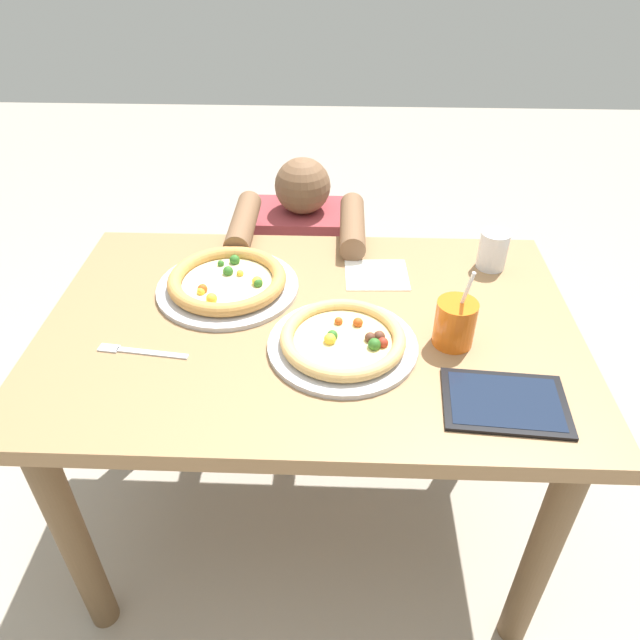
{
  "coord_description": "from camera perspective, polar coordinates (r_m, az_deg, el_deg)",
  "views": [
    {
      "loc": [
        0.06,
        -1.09,
        1.58
      ],
      "look_at": [
        0.02,
        -0.03,
        0.78
      ],
      "focal_mm": 33.32,
      "sensor_mm": 36.0,
      "label": 1
    }
  ],
  "objects": [
    {
      "name": "ground_plane",
      "position": [
        1.92,
        -0.75,
        -18.3
      ],
      "size": [
        8.0,
        8.0,
        0.0
      ],
      "primitive_type": "plane",
      "color": "#9E9384"
    },
    {
      "name": "dining_table",
      "position": [
        1.44,
        -0.94,
        -3.88
      ],
      "size": [
        1.23,
        0.81,
        0.75
      ],
      "color": "#936D47",
      "rests_on": "ground"
    },
    {
      "name": "pizza_near",
      "position": [
        1.29,
        2.25,
        -1.99
      ],
      "size": [
        0.33,
        0.33,
        0.04
      ],
      "color": "#B7B7BC",
      "rests_on": "dining_table"
    },
    {
      "name": "pizza_far",
      "position": [
        1.49,
        -8.88,
        3.62
      ],
      "size": [
        0.35,
        0.35,
        0.05
      ],
      "color": "#B7B7BC",
      "rests_on": "dining_table"
    },
    {
      "name": "drink_cup_colored",
      "position": [
        1.31,
        12.84,
        -0.28
      ],
      "size": [
        0.09,
        0.09,
        0.19
      ],
      "color": "orange",
      "rests_on": "dining_table"
    },
    {
      "name": "water_cup_clear",
      "position": [
        1.6,
        16.31,
        6.52
      ],
      "size": [
        0.07,
        0.07,
        0.1
      ],
      "color": "silver",
      "rests_on": "dining_table"
    },
    {
      "name": "paper_napkin",
      "position": [
        1.54,
        5.45,
        4.34
      ],
      "size": [
        0.17,
        0.15,
        0.0
      ],
      "primitive_type": "cube",
      "rotation": [
        0.0,
        0.0,
        0.04
      ],
      "color": "white",
      "rests_on": "dining_table"
    },
    {
      "name": "fork",
      "position": [
        1.34,
        -17.04,
        -2.91
      ],
      "size": [
        0.2,
        0.04,
        0.0
      ],
      "color": "silver",
      "rests_on": "dining_table"
    },
    {
      "name": "tablet",
      "position": [
        1.22,
        17.34,
        -7.54
      ],
      "size": [
        0.25,
        0.19,
        0.01
      ],
      "color": "black",
      "rests_on": "dining_table"
    },
    {
      "name": "diner_seated",
      "position": [
        2.08,
        -1.51,
        2.97
      ],
      "size": [
        0.38,
        0.51,
        0.88
      ],
      "color": "#333847",
      "rests_on": "ground"
    }
  ]
}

